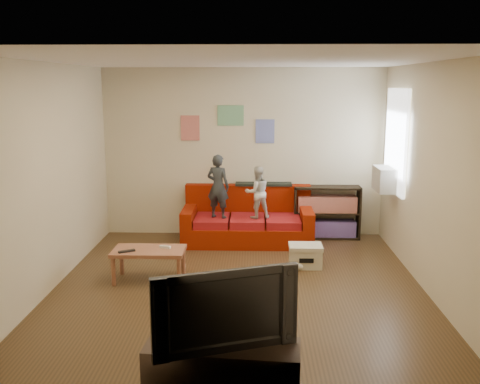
{
  "coord_description": "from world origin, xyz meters",
  "views": [
    {
      "loc": [
        0.2,
        -6.08,
        2.45
      ],
      "look_at": [
        0.0,
        0.8,
        1.05
      ],
      "focal_mm": 40.0,
      "sensor_mm": 36.0,
      "label": 1
    }
  ],
  "objects_px": {
    "child_b": "(257,192)",
    "sofa": "(248,223)",
    "child_a": "(218,186)",
    "coffee_table": "(149,254)",
    "file_box": "(305,256)",
    "bookshelf": "(326,215)",
    "television": "(222,306)",
    "tv_stand": "(223,372)"
  },
  "relations": [
    {
      "from": "bookshelf",
      "to": "file_box",
      "type": "distance_m",
      "value": 1.51
    },
    {
      "from": "sofa",
      "to": "coffee_table",
      "type": "xyz_separation_m",
      "value": [
        -1.22,
        -1.75,
        0.05
      ]
    },
    {
      "from": "coffee_table",
      "to": "file_box",
      "type": "xyz_separation_m",
      "value": [
        2.02,
        0.56,
        -0.19
      ]
    },
    {
      "from": "coffee_table",
      "to": "bookshelf",
      "type": "distance_m",
      "value": 3.18
    },
    {
      "from": "tv_stand",
      "to": "television",
      "type": "xyz_separation_m",
      "value": [
        0.0,
        0.0,
        0.55
      ]
    },
    {
      "from": "child_a",
      "to": "coffee_table",
      "type": "relative_size",
      "value": 1.09
    },
    {
      "from": "coffee_table",
      "to": "file_box",
      "type": "distance_m",
      "value": 2.11
    },
    {
      "from": "sofa",
      "to": "tv_stand",
      "type": "relative_size",
      "value": 1.66
    },
    {
      "from": "coffee_table",
      "to": "file_box",
      "type": "relative_size",
      "value": 2.01
    },
    {
      "from": "sofa",
      "to": "coffee_table",
      "type": "relative_size",
      "value": 2.23
    },
    {
      "from": "child_b",
      "to": "file_box",
      "type": "relative_size",
      "value": 1.78
    },
    {
      "from": "coffee_table",
      "to": "child_a",
      "type": "bearing_deg",
      "value": 64.11
    },
    {
      "from": "child_b",
      "to": "child_a",
      "type": "bearing_deg",
      "value": -16.29
    },
    {
      "from": "coffee_table",
      "to": "tv_stand",
      "type": "relative_size",
      "value": 0.74
    },
    {
      "from": "sofa",
      "to": "file_box",
      "type": "xyz_separation_m",
      "value": [
        0.8,
        -1.19,
        -0.14
      ]
    },
    {
      "from": "child_a",
      "to": "bookshelf",
      "type": "distance_m",
      "value": 1.84
    },
    {
      "from": "coffee_table",
      "to": "television",
      "type": "bearing_deg",
      "value": -67.04
    },
    {
      "from": "sofa",
      "to": "file_box",
      "type": "bearing_deg",
      "value": -55.97
    },
    {
      "from": "child_b",
      "to": "sofa",
      "type": "bearing_deg",
      "value": -65.04
    },
    {
      "from": "file_box",
      "to": "child_a",
      "type": "bearing_deg",
      "value": 140.89
    },
    {
      "from": "bookshelf",
      "to": "sofa",
      "type": "bearing_deg",
      "value": -169.62
    },
    {
      "from": "tv_stand",
      "to": "television",
      "type": "height_order",
      "value": "television"
    },
    {
      "from": "sofa",
      "to": "bookshelf",
      "type": "xyz_separation_m",
      "value": [
        1.26,
        0.23,
        0.08
      ]
    },
    {
      "from": "bookshelf",
      "to": "tv_stand",
      "type": "distance_m",
      "value": 4.76
    },
    {
      "from": "sofa",
      "to": "television",
      "type": "distance_m",
      "value": 4.35
    },
    {
      "from": "bookshelf",
      "to": "child_b",
      "type": "bearing_deg",
      "value": -160.27
    },
    {
      "from": "child_b",
      "to": "tv_stand",
      "type": "relative_size",
      "value": 0.66
    },
    {
      "from": "child_b",
      "to": "bookshelf",
      "type": "xyz_separation_m",
      "value": [
        1.12,
        0.4,
        -0.44
      ]
    },
    {
      "from": "file_box",
      "to": "tv_stand",
      "type": "distance_m",
      "value": 3.27
    },
    {
      "from": "sofa",
      "to": "coffee_table",
      "type": "height_order",
      "value": "sofa"
    },
    {
      "from": "coffee_table",
      "to": "television",
      "type": "xyz_separation_m",
      "value": [
        1.09,
        -2.57,
        0.43
      ]
    },
    {
      "from": "sofa",
      "to": "child_a",
      "type": "relative_size",
      "value": 2.05
    },
    {
      "from": "child_b",
      "to": "bookshelf",
      "type": "distance_m",
      "value": 1.27
    },
    {
      "from": "child_a",
      "to": "coffee_table",
      "type": "xyz_separation_m",
      "value": [
        -0.77,
        -1.58,
        -0.56
      ]
    },
    {
      "from": "television",
      "to": "child_b",
      "type": "bearing_deg",
      "value": 66.69
    },
    {
      "from": "bookshelf",
      "to": "file_box",
      "type": "xyz_separation_m",
      "value": [
        -0.46,
        -1.42,
        -0.22
      ]
    },
    {
      "from": "file_box",
      "to": "bookshelf",
      "type": "bearing_deg",
      "value": 72.02
    },
    {
      "from": "child_b",
      "to": "coffee_table",
      "type": "distance_m",
      "value": 2.14
    },
    {
      "from": "file_box",
      "to": "television",
      "type": "xyz_separation_m",
      "value": [
        -0.93,
        -3.13,
        0.62
      ]
    },
    {
      "from": "bookshelf",
      "to": "television",
      "type": "xyz_separation_m",
      "value": [
        -1.39,
        -4.55,
        0.4
      ]
    },
    {
      "from": "sofa",
      "to": "child_b",
      "type": "height_order",
      "value": "child_b"
    },
    {
      "from": "bookshelf",
      "to": "television",
      "type": "distance_m",
      "value": 4.78
    }
  ]
}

